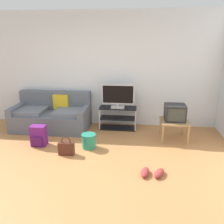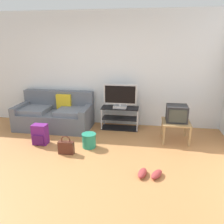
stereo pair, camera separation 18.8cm
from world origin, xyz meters
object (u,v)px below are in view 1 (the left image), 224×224
at_px(crt_tv, 175,113).
at_px(tv_stand, 118,118).
at_px(cleaning_bucket, 89,140).
at_px(handbag, 66,148).
at_px(couch, 52,115).
at_px(flat_tv, 118,96).
at_px(side_table, 174,123).
at_px(sneakers_pair, 152,173).
at_px(backpack, 39,136).

bearing_deg(crt_tv, tv_stand, 158.38).
height_order(tv_stand, cleaning_bucket, tv_stand).
distance_m(tv_stand, handbag, 1.66).
height_order(tv_stand, crt_tv, crt_tv).
relative_size(couch, flat_tv, 2.32).
height_order(couch, cleaning_bucket, couch).
bearing_deg(handbag, couch, 119.63).
xyz_separation_m(couch, cleaning_bucket, (1.09, -0.96, -0.16)).
xyz_separation_m(side_table, sneakers_pair, (-0.53, -1.44, -0.32)).
distance_m(couch, handbag, 1.49).
xyz_separation_m(flat_tv, backpack, (-1.50, -1.08, -0.59)).
bearing_deg(flat_tv, sneakers_pair, -69.94).
relative_size(flat_tv, sneakers_pair, 1.77).
distance_m(cleaning_bucket, sneakers_pair, 1.45).
relative_size(backpack, handbag, 1.16).
bearing_deg(backpack, flat_tv, 48.24).
distance_m(crt_tv, cleaning_bucket, 1.87).
relative_size(side_table, sneakers_pair, 1.31).
bearing_deg(cleaning_bucket, crt_tv, 19.66).
bearing_deg(flat_tv, couch, -175.61).
relative_size(backpack, cleaning_bucket, 1.47).
xyz_separation_m(couch, tv_stand, (1.56, 0.14, -0.05)).
relative_size(crt_tv, sneakers_pair, 0.97).
relative_size(tv_stand, flat_tv, 1.14).
height_order(tv_stand, backpack, tv_stand).
distance_m(tv_stand, flat_tv, 0.54).
height_order(couch, handbag, couch).
height_order(couch, side_table, couch).
height_order(side_table, backpack, side_table).
distance_m(flat_tv, backpack, 1.94).
bearing_deg(flat_tv, backpack, -144.06).
bearing_deg(backpack, couch, 106.39).
height_order(couch, crt_tv, couch).
height_order(tv_stand, sneakers_pair, tv_stand).
distance_m(crt_tv, backpack, 2.82).
distance_m(tv_stand, backpack, 1.86).
bearing_deg(handbag, crt_tv, 24.56).
bearing_deg(backpack, cleaning_bucket, 12.69).
distance_m(couch, cleaning_bucket, 1.46).
bearing_deg(side_table, sneakers_pair, -110.25).
bearing_deg(couch, handbag, -60.37).
xyz_separation_m(flat_tv, handbag, (-0.83, -1.41, -0.67)).
distance_m(couch, flat_tv, 1.64).
xyz_separation_m(couch, flat_tv, (1.56, 0.12, 0.48)).
relative_size(couch, side_table, 3.12).
relative_size(side_table, cleaning_bucket, 1.98).
bearing_deg(flat_tv, tv_stand, 90.00).
xyz_separation_m(backpack, sneakers_pair, (2.20, -0.84, -0.16)).
bearing_deg(tv_stand, sneakers_pair, -70.15).
relative_size(backpack, sneakers_pair, 0.97).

